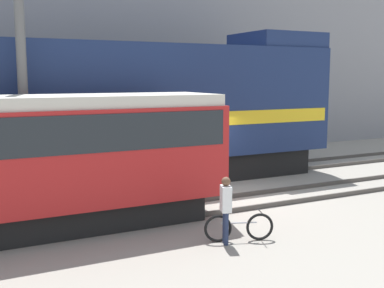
# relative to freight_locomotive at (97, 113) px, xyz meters

# --- Properties ---
(ground_plane) EXTENTS (120.00, 120.00, 0.00)m
(ground_plane) POSITION_rel_freight_locomotive_xyz_m (3.42, -2.87, -2.61)
(ground_plane) COLOR gray
(track_near) EXTENTS (60.00, 1.50, 0.14)m
(track_near) POSITION_rel_freight_locomotive_xyz_m (3.42, -4.07, -2.54)
(track_near) COLOR #47423D
(track_near) RESTS_ON ground
(track_far) EXTENTS (60.00, 1.50, 0.14)m
(track_far) POSITION_rel_freight_locomotive_xyz_m (3.42, -0.00, -2.54)
(track_far) COLOR #47423D
(track_far) RESTS_ON ground
(building_backdrop) EXTENTS (44.15, 6.00, 12.93)m
(building_backdrop) POSITION_rel_freight_locomotive_xyz_m (3.42, 8.46, 3.86)
(building_backdrop) COLOR gray
(building_backdrop) RESTS_ON ground
(freight_locomotive) EXTENTS (18.23, 3.04, 5.57)m
(freight_locomotive) POSITION_rel_freight_locomotive_xyz_m (0.00, 0.00, 0.00)
(freight_locomotive) COLOR black
(freight_locomotive) RESTS_ON ground
(streetcar) EXTENTS (9.77, 2.54, 3.40)m
(streetcar) POSITION_rel_freight_locomotive_xyz_m (-2.80, -4.07, -0.66)
(streetcar) COLOR black
(streetcar) RESTS_ON ground
(bicycle) EXTENTS (1.60, 0.69, 0.72)m
(bicycle) POSITION_rel_freight_locomotive_xyz_m (1.43, -6.90, -2.27)
(bicycle) COLOR black
(bicycle) RESTS_ON ground
(person) EXTENTS (0.33, 0.41, 1.59)m
(person) POSITION_rel_freight_locomotive_xyz_m (1.05, -6.92, -1.65)
(person) COLOR #232D4C
(person) RESTS_ON ground
(utility_pole_center) EXTENTS (0.27, 0.27, 8.80)m
(utility_pole_center) POSITION_rel_freight_locomotive_xyz_m (-2.64, -2.04, 1.79)
(utility_pole_center) COLOR #595959
(utility_pole_center) RESTS_ON ground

